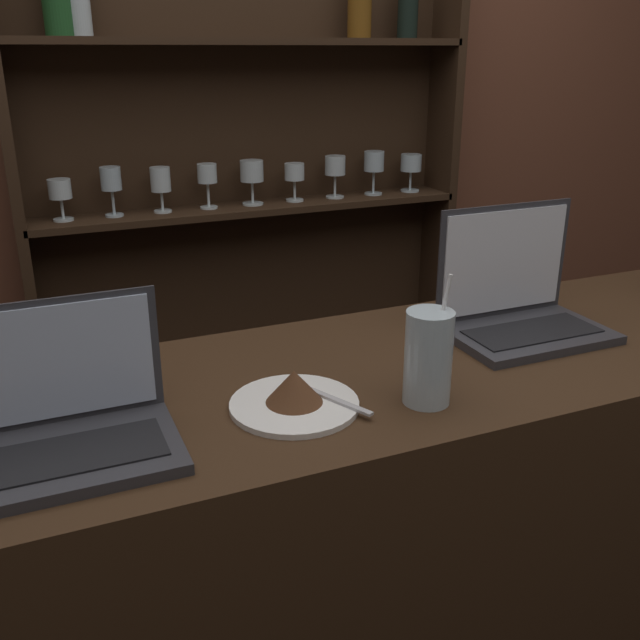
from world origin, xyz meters
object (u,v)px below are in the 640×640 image
laptop_near (62,422)px  laptop_far (518,304)px  water_glass (428,357)px  cake_plate (295,395)px

laptop_near → laptop_far: size_ratio=1.00×
laptop_near → water_glass: water_glass is taller
laptop_far → laptop_near: bearing=-172.1°
laptop_near → water_glass: bearing=-7.2°
laptop_far → water_glass: size_ratio=1.46×
laptop_near → cake_plate: (0.36, -0.01, -0.03)m
laptop_far → water_glass: laptop_far is taller
laptop_far → cake_plate: (-0.55, -0.13, -0.04)m
laptop_far → cake_plate: 0.56m
cake_plate → laptop_near: bearing=179.2°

